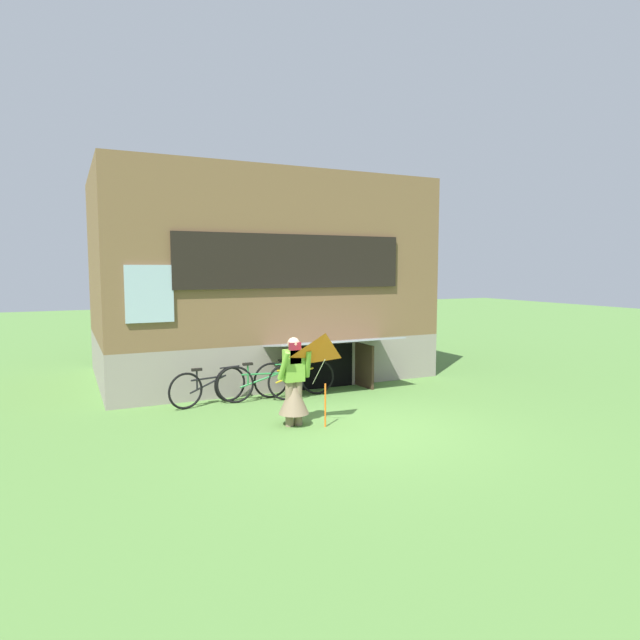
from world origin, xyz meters
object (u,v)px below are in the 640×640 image
bicycle_black (208,387)px  person (294,389)px  bicycle_yellow (295,378)px  bicycle_green (261,383)px  kite (326,356)px

bicycle_black → person: bearing=-77.7°
bicycle_yellow → bicycle_green: bicycle_green is taller
person → bicycle_yellow: 2.15m
kite → bicycle_yellow: (0.48, 2.46, -0.85)m
bicycle_black → kite: bearing=-75.7°
bicycle_yellow → kite: bearing=-94.8°
bicycle_yellow → person: bearing=-106.9°
kite → bicycle_yellow: 2.65m
bicycle_green → bicycle_black: 1.03m
kite → bicycle_green: (-0.32, 2.31, -0.85)m
kite → bicycle_black: kite is taller
bicycle_green → kite: bearing=-70.1°
kite → bicycle_black: 2.96m
person → kite: 0.86m
person → bicycle_yellow: size_ratio=0.87×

